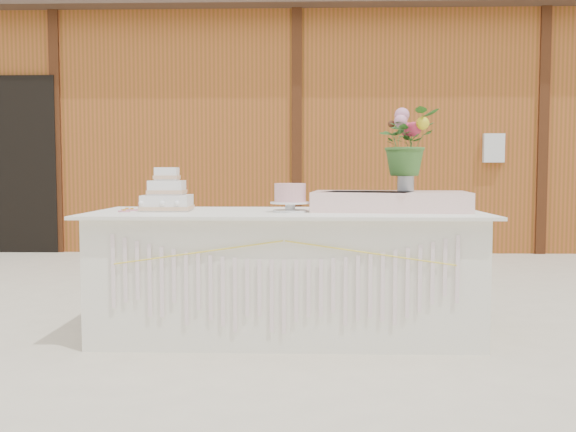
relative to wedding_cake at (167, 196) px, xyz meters
The scene contains 9 objects.
ground 1.14m from the wedding_cake, ahead, with size 80.00×80.00×0.00m, color beige.
barn 6.06m from the wedding_cake, 82.94° to the left, with size 12.60×4.60×3.30m.
cake_table 0.89m from the wedding_cake, ahead, with size 2.40×1.00×0.77m.
wedding_cake is the anchor object (origin of this frame).
pink_cake_stand 0.78m from the wedding_cake, ahead, with size 0.24×0.24×0.17m.
satin_runner 1.40m from the wedding_cake, ahead, with size 0.96×0.55×0.12m, color #FFD1CD.
flower_vase 1.51m from the wedding_cake, ahead, with size 0.11×0.11×0.15m, color silver.
bouquet 1.56m from the wedding_cake, ahead, with size 0.38×0.33×0.43m, color #3A6C2B.
loose_flowers 0.22m from the wedding_cake, 169.58° to the left, with size 0.15×0.36×0.02m, color pink, non-canonical shape.
Camera 1 is at (0.13, -3.95, 1.02)m, focal length 40.00 mm.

